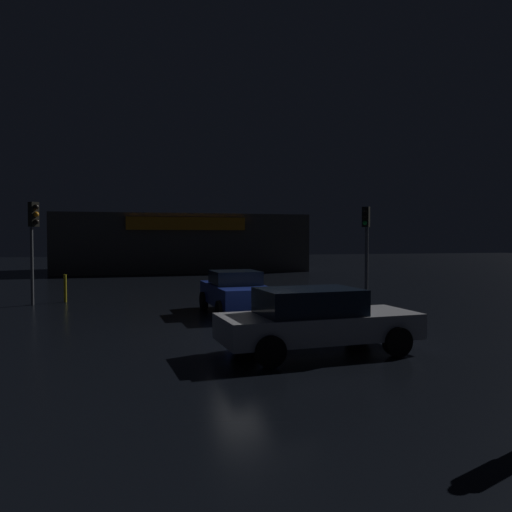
{
  "coord_description": "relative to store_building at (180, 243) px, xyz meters",
  "views": [
    {
      "loc": [
        -3.72,
        -13.69,
        2.63
      ],
      "look_at": [
        1.24,
        5.12,
        1.92
      ],
      "focal_mm": 35.73,
      "sensor_mm": 36.0,
      "label": 1
    }
  ],
  "objects": [
    {
      "name": "traffic_signal_opposite",
      "position": [
        -7.83,
        -20.14,
        0.81
      ],
      "size": [
        0.42,
        0.42,
        3.99
      ],
      "color": "#595B60",
      "rests_on": "ground"
    },
    {
      "name": "ground_plane",
      "position": [
        -0.81,
        -27.61,
        -2.2
      ],
      "size": [
        120.0,
        120.0,
        0.0
      ],
      "primitive_type": "plane",
      "color": "black"
    },
    {
      "name": "bollard_kerb_a",
      "position": [
        -6.78,
        -19.39,
        -1.64
      ],
      "size": [
        0.12,
        0.12,
        1.13
      ],
      "primitive_type": "cylinder",
      "color": "gold",
      "rests_on": "ground"
    },
    {
      "name": "store_building",
      "position": [
        0.0,
        0.0,
        0.0
      ],
      "size": [
        18.86,
        9.22,
        4.4
      ],
      "color": "#4C4742",
      "rests_on": "ground"
    },
    {
      "name": "car_far",
      "position": [
        -0.72,
        -24.09,
        -1.46
      ],
      "size": [
        2.1,
        4.11,
        1.47
      ],
      "color": "navy",
      "rests_on": "ground"
    },
    {
      "name": "car_near",
      "position": [
        -0.28,
        -30.53,
        -1.44
      ],
      "size": [
        4.65,
        2.2,
        1.48
      ],
      "color": "#B7B7BF",
      "rests_on": "ground"
    },
    {
      "name": "traffic_signal_cross_left",
      "position": [
        6.49,
        -19.65,
        0.62
      ],
      "size": [
        0.42,
        0.42,
        4.06
      ],
      "color": "#595B60",
      "rests_on": "ground"
    }
  ]
}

